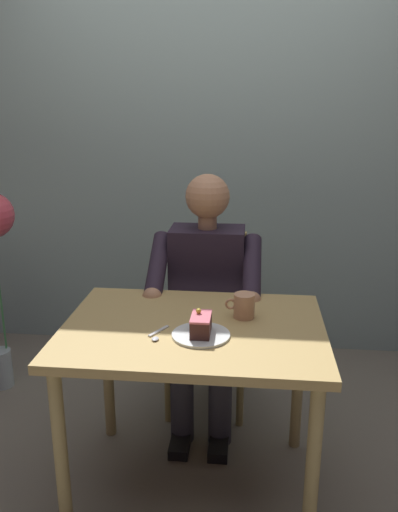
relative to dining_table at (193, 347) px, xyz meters
The scene contains 9 objects.
ground_plane 0.64m from the dining_table, ahead, with size 14.00×14.00×0.00m, color gray.
cafe_rear_panel 1.65m from the dining_table, 90.00° to the right, with size 6.40×0.12×3.00m, color #97AFAA.
dining_table is the anchor object (origin of this frame).
chair 0.71m from the dining_table, 90.00° to the right, with size 0.42×0.42×0.91m.
seated_person 0.53m from the dining_table, 90.00° to the right, with size 0.53×0.58×1.24m.
dessert_plate 0.14m from the dining_table, 113.06° to the left, with size 0.22×0.22×0.01m, color white.
cake_slice 0.17m from the dining_table, 113.04° to the left, with size 0.07×0.13×0.09m.
coffee_cup 0.26m from the dining_table, 152.50° to the right, with size 0.12×0.08×0.10m.
dessert_spoon 0.19m from the dining_table, 41.45° to the left, with size 0.06×0.14×0.01m.
Camera 1 is at (-0.21, 1.83, 1.57)m, focal length 36.54 mm.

